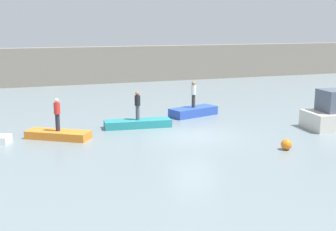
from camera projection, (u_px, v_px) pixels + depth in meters
ground_plane at (193, 136)px, 23.30m from camera, size 120.00×120.00×0.00m
embankment_wall at (101, 65)px, 43.82m from camera, size 80.00×1.20×3.53m
rowboat_orange at (58, 135)px, 22.72m from camera, size 3.26×2.71×0.40m
rowboat_teal at (138, 124)px, 25.22m from camera, size 3.80×1.41×0.43m
rowboat_blue at (193, 112)px, 28.39m from camera, size 3.31×2.06×0.53m
person_red_shirt at (57, 113)px, 22.50m from camera, size 0.32×0.32×1.67m
person_dark_shirt at (138, 104)px, 25.00m from camera, size 0.32×0.32×1.60m
person_white_shirt at (194, 93)px, 28.15m from camera, size 0.32×0.32×1.64m
mooring_buoy at (286, 144)px, 20.70m from camera, size 0.50×0.50×0.50m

